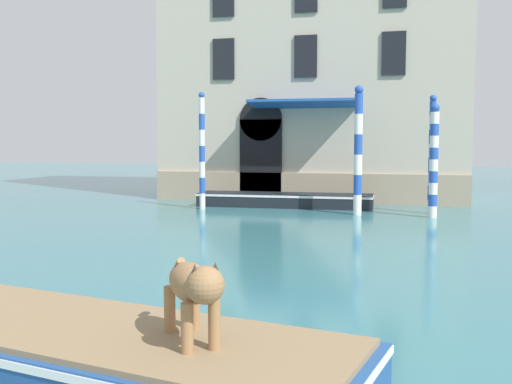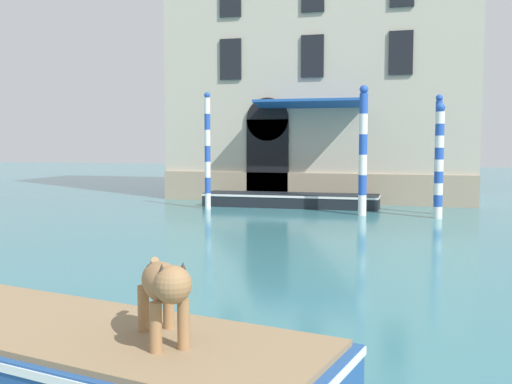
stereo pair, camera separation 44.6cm
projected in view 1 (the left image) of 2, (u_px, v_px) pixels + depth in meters
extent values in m
cube|color=#BCB29E|center=(317.00, 8.00, 26.36)|extent=(12.72, 6.00, 16.65)
cube|color=tan|center=(305.00, 188.00, 24.07)|extent=(12.72, 0.16, 1.21)
cube|color=black|center=(261.00, 161.00, 24.40)|extent=(1.74, 0.14, 3.37)
cylinder|color=black|center=(261.00, 119.00, 24.26)|extent=(1.74, 0.14, 1.74)
cube|color=black|center=(224.00, 59.00, 24.45)|extent=(0.90, 0.10, 1.65)
cube|color=black|center=(306.00, 56.00, 23.63)|extent=(0.90, 0.10, 1.65)
cube|color=black|center=(394.00, 53.00, 22.82)|extent=(0.90, 0.10, 1.65)
cube|color=#1E4C99|center=(302.00, 104.00, 23.16)|extent=(4.14, 1.40, 0.29)
cube|color=#234C8C|center=(66.00, 349.00, 6.46)|extent=(6.85, 3.21, 0.51)
cube|color=white|center=(66.00, 332.00, 6.44)|extent=(6.88, 3.24, 0.08)
cube|color=#8C7251|center=(66.00, 323.00, 6.43)|extent=(6.62, 3.02, 0.06)
cylinder|color=#997047|center=(214.00, 325.00, 5.53)|extent=(0.12, 0.12, 0.47)
cylinder|color=#997047|center=(187.00, 328.00, 5.43)|extent=(0.12, 0.12, 0.47)
cylinder|color=#997047|center=(194.00, 306.00, 6.14)|extent=(0.12, 0.12, 0.47)
cylinder|color=#997047|center=(170.00, 309.00, 6.04)|extent=(0.12, 0.12, 0.47)
ellipsoid|color=#997047|center=(191.00, 283.00, 5.75)|extent=(0.81, 0.92, 0.37)
ellipsoid|color=#382D23|center=(187.00, 269.00, 5.87)|extent=(0.43, 0.46, 0.13)
sphere|color=#997047|center=(205.00, 285.00, 5.31)|extent=(0.35, 0.35, 0.35)
cone|color=#382D23|center=(215.00, 270.00, 5.33)|extent=(0.10, 0.10, 0.14)
cone|color=#382D23|center=(195.00, 272.00, 5.26)|extent=(0.10, 0.10, 0.14)
cylinder|color=#997047|center=(178.00, 267.00, 6.19)|extent=(0.25, 0.30, 0.25)
cube|color=black|center=(285.00, 200.00, 22.74)|extent=(6.63, 1.59, 0.50)
cube|color=white|center=(285.00, 195.00, 22.72)|extent=(6.66, 1.62, 0.08)
cube|color=#8C7251|center=(285.00, 201.00, 22.74)|extent=(3.65, 1.17, 0.45)
cylinder|color=white|center=(202.00, 201.00, 21.93)|extent=(0.21, 0.21, 0.58)
cylinder|color=#234CAD|center=(202.00, 185.00, 21.88)|extent=(0.21, 0.21, 0.58)
cylinder|color=white|center=(202.00, 170.00, 21.83)|extent=(0.21, 0.21, 0.58)
cylinder|color=#234CAD|center=(202.00, 154.00, 21.78)|extent=(0.21, 0.21, 0.58)
cylinder|color=white|center=(202.00, 138.00, 21.74)|extent=(0.21, 0.21, 0.58)
cylinder|color=#234CAD|center=(202.00, 122.00, 21.69)|extent=(0.21, 0.21, 0.58)
cylinder|color=white|center=(202.00, 106.00, 21.64)|extent=(0.21, 0.21, 0.58)
sphere|color=#234CAD|center=(202.00, 95.00, 21.60)|extent=(0.22, 0.22, 0.22)
cylinder|color=white|center=(357.00, 205.00, 20.24)|extent=(0.28, 0.28, 0.68)
cylinder|color=#234CAD|center=(358.00, 185.00, 20.18)|extent=(0.28, 0.28, 0.68)
cylinder|color=white|center=(358.00, 165.00, 20.12)|extent=(0.28, 0.28, 0.68)
cylinder|color=#234CAD|center=(358.00, 144.00, 20.07)|extent=(0.28, 0.28, 0.68)
cylinder|color=white|center=(359.00, 124.00, 20.01)|extent=(0.28, 0.28, 0.68)
cylinder|color=#234CAD|center=(359.00, 104.00, 19.95)|extent=(0.28, 0.28, 0.68)
sphere|color=#234CAD|center=(359.00, 90.00, 19.91)|extent=(0.29, 0.29, 0.29)
cylinder|color=white|center=(431.00, 207.00, 20.57)|extent=(0.22, 0.22, 0.48)
cylinder|color=#234CAD|center=(431.00, 193.00, 20.53)|extent=(0.22, 0.22, 0.48)
cylinder|color=white|center=(431.00, 179.00, 20.49)|extent=(0.22, 0.22, 0.48)
cylinder|color=#234CAD|center=(432.00, 165.00, 20.45)|extent=(0.22, 0.22, 0.48)
cylinder|color=white|center=(432.00, 151.00, 20.41)|extent=(0.22, 0.22, 0.48)
cylinder|color=#234CAD|center=(432.00, 137.00, 20.37)|extent=(0.22, 0.22, 0.48)
cylinder|color=white|center=(433.00, 123.00, 20.33)|extent=(0.22, 0.22, 0.48)
cylinder|color=#234CAD|center=(433.00, 108.00, 20.28)|extent=(0.22, 0.22, 0.48)
sphere|color=#234CAD|center=(433.00, 98.00, 20.26)|extent=(0.23, 0.23, 0.23)
cylinder|color=white|center=(432.00, 212.00, 19.48)|extent=(0.28, 0.28, 0.38)
cylinder|color=#234CAD|center=(433.00, 200.00, 19.45)|extent=(0.28, 0.28, 0.38)
cylinder|color=white|center=(433.00, 189.00, 19.42)|extent=(0.28, 0.28, 0.38)
cylinder|color=#234CAD|center=(433.00, 177.00, 19.39)|extent=(0.28, 0.28, 0.38)
cylinder|color=white|center=(434.00, 165.00, 19.35)|extent=(0.28, 0.28, 0.38)
cylinder|color=#234CAD|center=(434.00, 153.00, 19.32)|extent=(0.28, 0.28, 0.38)
cylinder|color=white|center=(434.00, 142.00, 19.29)|extent=(0.28, 0.28, 0.38)
cylinder|color=#234CAD|center=(434.00, 130.00, 19.26)|extent=(0.28, 0.28, 0.38)
cylinder|color=white|center=(435.00, 118.00, 19.22)|extent=(0.28, 0.28, 0.38)
sphere|color=#234CAD|center=(435.00, 108.00, 19.20)|extent=(0.29, 0.29, 0.29)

